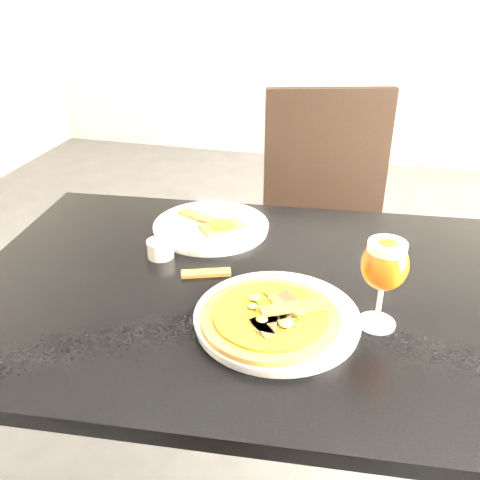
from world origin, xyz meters
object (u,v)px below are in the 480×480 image
(dining_table, at_px, (256,321))
(chair_far, at_px, (329,227))
(pizza, at_px, (271,317))
(beer_glass, at_px, (385,265))

(dining_table, distance_m, chair_far, 0.75)
(chair_far, bearing_deg, pizza, -108.03)
(pizza, bearing_deg, chair_far, 87.96)
(dining_table, height_order, chair_far, chair_far)
(pizza, height_order, beer_glass, beer_glass)
(pizza, distance_m, beer_glass, 0.22)
(dining_table, xyz_separation_m, pizza, (0.05, -0.13, 0.11))
(beer_glass, bearing_deg, dining_table, 163.17)
(dining_table, xyz_separation_m, beer_glass, (0.24, -0.07, 0.22))
(dining_table, bearing_deg, chair_far, 78.07)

